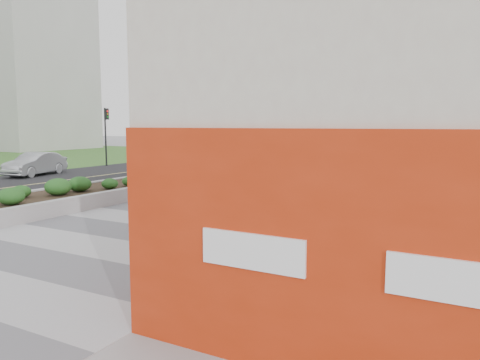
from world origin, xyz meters
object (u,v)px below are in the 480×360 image
at_px(traffic_signal_near, 218,128).
at_px(skateboarder, 178,203).
at_px(traffic_signal_far, 106,128).
at_px(car_silver, 35,164).
at_px(planter, 124,185).
at_px(car_dark, 235,156).

distance_m(traffic_signal_near, skateboarder, 17.02).
xyz_separation_m(traffic_signal_far, car_silver, (0.93, -6.75, -2.07)).
bearing_deg(skateboarder, traffic_signal_near, 107.50).
xyz_separation_m(planter, car_dark, (-3.00, 15.00, 0.26)).
height_order(traffic_signal_near, car_dark, traffic_signal_near).
xyz_separation_m(skateboarder, car_silver, (-16.19, 7.70, -0.13)).
distance_m(planter, traffic_signal_near, 10.90).
relative_size(planter, car_silver, 4.33).
relative_size(traffic_signal_far, car_silver, 1.01).
height_order(traffic_signal_near, skateboarder, traffic_signal_near).
distance_m(traffic_signal_near, car_silver, 11.19).
xyz_separation_m(traffic_signal_near, car_dark, (-1.27, 4.50, -2.08)).
distance_m(planter, car_silver, 10.52).
bearing_deg(planter, car_silver, 161.99).
bearing_deg(traffic_signal_near, traffic_signal_far, -176.89).
bearing_deg(car_dark, car_silver, -128.97).
distance_m(skateboarder, car_silver, 17.92).
bearing_deg(car_dark, planter, -86.87).
bearing_deg(car_silver, skateboarder, -38.95).
height_order(skateboarder, car_silver, skateboarder).
xyz_separation_m(traffic_signal_near, skateboarder, (7.92, -14.94, -1.94)).
bearing_deg(car_silver, traffic_signal_near, 27.70).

